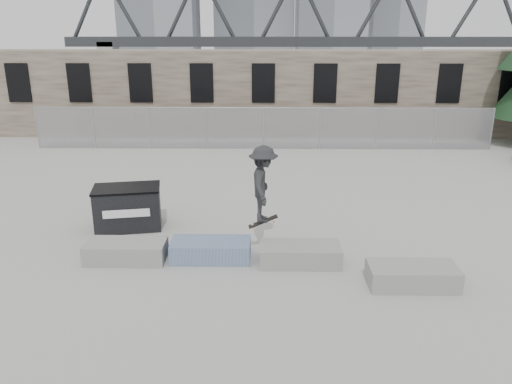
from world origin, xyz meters
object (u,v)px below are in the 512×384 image
planter_center_left (211,249)px  skateboarder (263,184)px  planter_offset (412,275)px  dumpster (128,207)px  planter_far_left (126,250)px  planter_center_right (300,254)px

planter_center_left → skateboarder: (1.32, 0.54, 1.57)m
planter_center_left → planter_offset: 4.91m
dumpster → skateboarder: size_ratio=0.96×
planter_far_left → planter_center_left: same height
planter_center_right → skateboarder: size_ratio=0.92×
planter_offset → skateboarder: bearing=151.3°
planter_center_left → dumpster: (-2.63, 2.08, 0.36)m
planter_far_left → skateboarder: bearing=10.6°
planter_center_left → skateboarder: 2.12m
planter_offset → dumpster: 8.12m
planter_offset → planter_center_right: bearing=156.0°
planter_offset → planter_center_left: bearing=164.3°
planter_center_right → skateboarder: 1.98m
planter_offset → skateboarder: (-3.40, 1.86, 1.57)m
planter_far_left → dumpster: 2.27m
planter_center_right → dumpster: dumpster is taller
planter_far_left → planter_center_right: 4.39m
dumpster → skateboarder: bearing=-31.9°
planter_center_left → dumpster: dumpster is taller
planter_center_right → planter_offset: 2.71m
planter_far_left → dumpster: size_ratio=0.96×
planter_far_left → planter_offset: 6.97m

